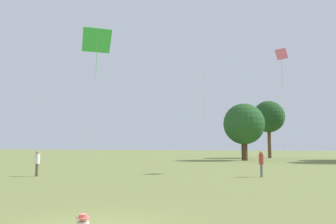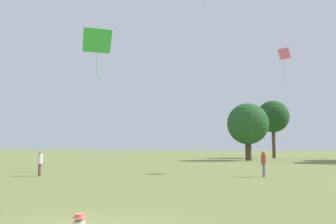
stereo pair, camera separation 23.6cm
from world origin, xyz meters
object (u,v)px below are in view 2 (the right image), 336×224
kite_2 (284,58)px  distant_tree_3 (248,124)px  kite_0 (97,43)px  distant_tree_0 (273,117)px  person_standing_0 (40,161)px  person_standing_2 (264,161)px

kite_2 → distant_tree_3: 22.52m
kite_0 → distant_tree_3: size_ratio=0.91×
kite_0 → distant_tree_0: 48.67m
distant_tree_0 → distant_tree_3: size_ratio=1.20×
person_standing_0 → distant_tree_3: (12.54, 30.48, 4.36)m
kite_2 → distant_tree_0: bearing=-17.4°
distant_tree_3 → person_standing_0: bearing=-112.4°
kite_2 → person_standing_2: bearing=139.3°
person_standing_0 → distant_tree_0: size_ratio=0.18×
person_standing_2 → kite_0: bearing=-10.6°
person_standing_0 → distant_tree_0: distant_tree_0 is taller
kite_0 → person_standing_0: bearing=-26.8°
person_standing_0 → person_standing_2: (15.61, 4.22, 0.01)m
person_standing_0 → distant_tree_0: bearing=170.1°
kite_0 → distant_tree_3: bearing=-86.3°
person_standing_2 → kite_2: kite_2 is taller
person_standing_0 → kite_2: size_ratio=0.18×
kite_2 → distant_tree_3: bearing=-7.0°
person_standing_0 → kite_0: kite_0 is taller
distant_tree_0 → person_standing_0: bearing=-111.1°
distant_tree_0 → distant_tree_3: 12.01m
person_standing_2 → distant_tree_0: bearing=-156.4°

